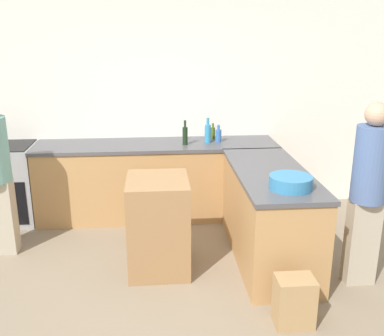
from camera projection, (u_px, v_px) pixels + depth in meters
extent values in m
plane|color=gray|center=(162.00, 313.00, 3.67)|extent=(14.00, 14.00, 0.00)
cube|color=white|center=(155.00, 103.00, 5.55)|extent=(8.00, 0.06, 2.70)
cube|color=tan|center=(157.00, 181.00, 5.48)|extent=(2.84, 0.65, 0.88)
cube|color=#4C4C51|center=(157.00, 145.00, 5.35)|extent=(2.87, 0.68, 0.04)
cube|color=tan|center=(268.00, 216.00, 4.46)|extent=(0.66, 1.67, 0.88)
cube|color=#4C4C51|center=(271.00, 173.00, 4.33)|extent=(0.69, 1.70, 0.04)
cube|color=#99999E|center=(9.00, 184.00, 5.35)|extent=(0.64, 0.63, 0.92)
cube|color=black|center=(2.00, 204.00, 5.09)|extent=(0.54, 0.01, 0.52)
cube|color=black|center=(4.00, 146.00, 5.21)|extent=(0.59, 0.58, 0.01)
cube|color=#997047|center=(158.00, 225.00, 4.25)|extent=(0.57, 0.64, 0.91)
cylinder|color=teal|center=(291.00, 182.00, 3.82)|extent=(0.37, 0.37, 0.11)
cylinder|color=#338CBF|center=(208.00, 134.00, 5.36)|extent=(0.07, 0.07, 0.21)
cylinder|color=#338CBF|center=(208.00, 121.00, 5.32)|extent=(0.03, 0.03, 0.08)
cylinder|color=black|center=(185.00, 136.00, 5.25)|extent=(0.06, 0.06, 0.21)
cylinder|color=black|center=(185.00, 124.00, 5.21)|extent=(0.03, 0.03, 0.08)
cylinder|color=#386BB7|center=(218.00, 136.00, 5.39)|extent=(0.07, 0.07, 0.15)
cylinder|color=#386BB7|center=(218.00, 127.00, 5.36)|extent=(0.03, 0.03, 0.06)
cylinder|color=#475B1E|center=(213.00, 133.00, 5.56)|extent=(0.06, 0.06, 0.14)
cylinder|color=#475B1E|center=(213.00, 125.00, 5.53)|extent=(0.03, 0.03, 0.05)
cube|color=#ADA38E|center=(0.00, 217.00, 4.58)|extent=(0.31, 0.19, 0.78)
cube|color=#ADA38E|center=(361.00, 242.00, 4.03)|extent=(0.27, 0.16, 0.80)
cylinder|color=#4C6699|center=(371.00, 164.00, 3.81)|extent=(0.30, 0.30, 0.66)
sphere|color=tan|center=(377.00, 114.00, 3.68)|extent=(0.20, 0.20, 0.20)
cube|color=#A88456|center=(294.00, 301.00, 3.49)|extent=(0.30, 0.23, 0.40)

